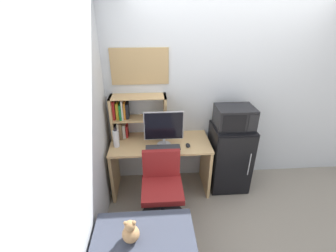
{
  "coord_description": "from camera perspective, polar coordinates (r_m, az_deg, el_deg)",
  "views": [
    {
      "loc": [
        -0.98,
        -2.96,
        2.32
      ],
      "look_at": [
        -0.8,
        -0.33,
        1.01
      ],
      "focal_mm": 25.02,
      "sensor_mm": 36.0,
      "label": 1
    }
  ],
  "objects": [
    {
      "name": "microwave",
      "position": [
        3.13,
        15.91,
        2.04
      ],
      "size": [
        0.48,
        0.37,
        0.28
      ],
      "color": "black",
      "rests_on": "mini_fridge"
    },
    {
      "name": "desk_chair",
      "position": [
        2.9,
        -1.45,
        -15.76
      ],
      "size": [
        0.54,
        0.54,
        0.85
      ],
      "color": "black",
      "rests_on": "ground_plane"
    },
    {
      "name": "teddy_bear",
      "position": [
        2.26,
        -9.08,
        -24.19
      ],
      "size": [
        0.15,
        0.15,
        0.23
      ],
      "color": "#AD7F51",
      "rests_on": "bed"
    },
    {
      "name": "keyboard",
      "position": [
        2.95,
        -1.24,
        -5.28
      ],
      "size": [
        0.43,
        0.12,
        0.02
      ],
      "primitive_type": "cube",
      "color": "#333338",
      "rests_on": "desk"
    },
    {
      "name": "wall_back",
      "position": [
        3.44,
        20.09,
        7.6
      ],
      "size": [
        6.4,
        0.04,
        2.6
      ],
      "primitive_type": "cube",
      "color": "silver",
      "rests_on": "ground_plane"
    },
    {
      "name": "desk",
      "position": [
        3.21,
        -1.84,
        -7.49
      ],
      "size": [
        1.3,
        0.6,
        0.76
      ],
      "color": "tan",
      "rests_on": "ground_plane"
    },
    {
      "name": "water_bottle",
      "position": [
        3.01,
        -12.57,
        -2.95
      ],
      "size": [
        0.08,
        0.08,
        0.25
      ],
      "color": "silver",
      "rests_on": "desk"
    },
    {
      "name": "mini_fridge",
      "position": [
        3.41,
        14.66,
        -7.34
      ],
      "size": [
        0.53,
        0.51,
        0.94
      ],
      "color": "black",
      "rests_on": "ground_plane"
    },
    {
      "name": "monitor",
      "position": [
        2.9,
        -1.04,
        -0.34
      ],
      "size": [
        0.49,
        0.18,
        0.46
      ],
      "color": "#B7B7BC",
      "rests_on": "desk"
    },
    {
      "name": "wall_corkboard",
      "position": [
        3.02,
        -6.91,
        14.19
      ],
      "size": [
        0.72,
        0.02,
        0.45
      ],
      "primitive_type": "cube",
      "color": "tan"
    },
    {
      "name": "computer_mouse",
      "position": [
        3.0,
        4.88,
        -4.71
      ],
      "size": [
        0.05,
        0.11,
        0.03
      ],
      "primitive_type": "ellipsoid",
      "color": "black",
      "rests_on": "desk"
    },
    {
      "name": "wall_left",
      "position": [
        1.82,
        -24.15,
        -10.35
      ],
      "size": [
        0.04,
        4.4,
        2.6
      ],
      "primitive_type": "cube",
      "color": "silver",
      "rests_on": "ground_plane"
    },
    {
      "name": "hutch_bookshelf",
      "position": [
        3.13,
        -9.15,
        2.3
      ],
      "size": [
        0.73,
        0.25,
        0.58
      ],
      "color": "tan",
      "rests_on": "desk"
    }
  ]
}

